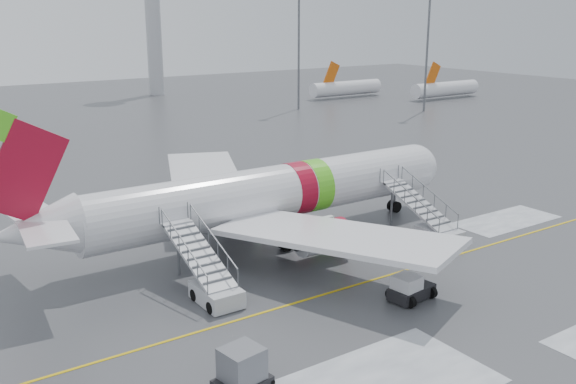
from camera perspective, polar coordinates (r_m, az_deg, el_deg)
ground at (r=38.90m, az=2.83°, el=-8.44°), size 260.00×260.00×0.00m
airliner at (r=45.32m, az=-2.42°, el=-0.33°), size 35.03×32.97×11.18m
airstair_fwd at (r=47.57m, az=12.65°, el=-2.90°), size 2.05×7.70×3.48m
airstair_aft at (r=37.25m, az=-6.94°, el=-7.88°), size 2.05×7.70×3.48m
pushback_tug at (r=37.61m, az=10.77°, el=-8.44°), size 2.88×2.31×1.55m
uld_container at (r=29.00m, az=-4.10°, el=-15.45°), size 2.53×2.01×1.88m
light_mast_far_ne at (r=110.42m, az=0.97°, el=14.51°), size 1.20×1.20×24.25m
light_mast_far_e at (r=110.22m, az=12.38°, el=14.16°), size 1.20×1.20×24.25m
distant_aircraft at (r=125.81m, az=8.14°, el=8.16°), size 35.00×18.00×8.00m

